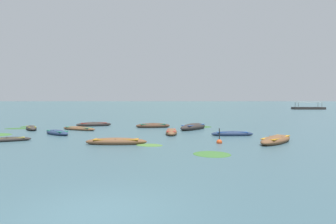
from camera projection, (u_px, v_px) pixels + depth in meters
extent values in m
plane|color=#385660|center=(197.00, 101.00, 1499.76)|extent=(6000.00, 6000.00, 0.00)
cone|color=#4C5B56|center=(62.00, 70.00, 1851.97)|extent=(1566.52, 1566.52, 373.35)
cone|color=#56665B|center=(170.00, 60.00, 1947.66)|extent=(1769.62, 1769.62, 521.21)
cone|color=slate|center=(312.00, 78.00, 1883.62)|extent=(1228.05, 1228.05, 284.21)
ellipsoid|color=brown|center=(79.00, 129.00, 29.23)|extent=(4.01, 2.41, 0.43)
cube|color=#197A56|center=(79.00, 127.00, 29.23)|extent=(2.89, 1.74, 0.05)
cube|color=brown|center=(79.00, 127.00, 29.23)|extent=(0.33, 0.63, 0.04)
ellipsoid|color=#2D2826|center=(193.00, 127.00, 29.84)|extent=(3.15, 4.33, 0.75)
cube|color=#28519E|center=(193.00, 125.00, 29.84)|extent=(2.27, 3.12, 0.05)
cube|color=#2D2826|center=(193.00, 124.00, 29.83)|extent=(0.78, 0.48, 0.04)
ellipsoid|color=navy|center=(232.00, 134.00, 24.57)|extent=(3.46, 1.24, 0.47)
cube|color=#28519E|center=(232.00, 132.00, 24.56)|extent=(2.49, 0.90, 0.05)
cube|color=navy|center=(232.00, 132.00, 24.56)|extent=(0.15, 0.56, 0.04)
ellipsoid|color=brown|center=(171.00, 132.00, 25.70)|extent=(1.22, 3.61, 0.54)
cube|color=#B22D28|center=(171.00, 130.00, 25.70)|extent=(0.88, 2.60, 0.05)
cube|color=brown|center=(171.00, 130.00, 25.69)|extent=(0.65, 0.13, 0.04)
ellipsoid|color=brown|center=(276.00, 140.00, 20.43)|extent=(3.42, 4.32, 0.61)
cube|color=orange|center=(276.00, 137.00, 20.43)|extent=(2.46, 3.11, 0.05)
cube|color=brown|center=(276.00, 137.00, 20.42)|extent=(0.75, 0.53, 0.04)
ellipsoid|color=#2D2826|center=(94.00, 125.00, 33.77)|extent=(3.86, 2.42, 0.56)
cube|color=#B22D28|center=(94.00, 123.00, 33.77)|extent=(2.78, 1.74, 0.05)
cube|color=#2D2826|center=(94.00, 123.00, 33.77)|extent=(0.34, 0.64, 0.04)
ellipsoid|color=#2D2826|center=(7.00, 140.00, 21.15)|extent=(3.03, 2.24, 0.37)
cube|color=olive|center=(7.00, 138.00, 21.14)|extent=(2.18, 1.62, 0.05)
cube|color=#2D2826|center=(7.00, 137.00, 21.14)|extent=(0.34, 0.49, 0.04)
ellipsoid|color=#4C3323|center=(153.00, 126.00, 31.92)|extent=(3.74, 1.97, 0.59)
cube|color=#197A56|center=(153.00, 124.00, 31.92)|extent=(2.69, 1.42, 0.05)
cube|color=#4C3323|center=(153.00, 124.00, 31.91)|extent=(0.26, 0.79, 0.04)
ellipsoid|color=brown|center=(116.00, 142.00, 19.75)|extent=(4.03, 1.39, 0.54)
cube|color=orange|center=(116.00, 139.00, 19.74)|extent=(2.90, 1.00, 0.05)
cube|color=brown|center=(116.00, 139.00, 19.74)|extent=(0.15, 0.68, 0.04)
ellipsoid|color=navy|center=(57.00, 133.00, 25.30)|extent=(3.12, 2.69, 0.50)
cube|color=#197A56|center=(57.00, 131.00, 25.30)|extent=(2.25, 1.94, 0.05)
cube|color=navy|center=(57.00, 130.00, 25.29)|extent=(0.46, 0.57, 0.04)
ellipsoid|color=#2D2826|center=(31.00, 128.00, 29.45)|extent=(2.66, 3.23, 0.52)
cube|color=olive|center=(31.00, 127.00, 29.45)|extent=(1.92, 2.32, 0.05)
cube|color=#2D2826|center=(31.00, 126.00, 29.45)|extent=(0.55, 0.42, 0.04)
cube|color=#2D2826|center=(308.00, 109.00, 96.25)|extent=(9.60, 4.10, 0.90)
cylinder|color=#4C4742|center=(318.00, 105.00, 97.42)|extent=(0.10, 0.10, 1.80)
cylinder|color=#4C4742|center=(322.00, 105.00, 94.72)|extent=(0.10, 0.10, 1.80)
cylinder|color=#4C4742|center=(295.00, 105.00, 97.68)|extent=(0.10, 0.10, 1.80)
cylinder|color=#4C4742|center=(298.00, 105.00, 94.99)|extent=(0.10, 0.10, 1.80)
cube|color=beige|center=(308.00, 102.00, 96.17)|extent=(8.06, 3.44, 0.12)
sphere|color=#DB4C1E|center=(219.00, 142.00, 20.16)|extent=(0.38, 0.38, 0.38)
cylinder|color=black|center=(219.00, 135.00, 20.15)|extent=(0.06, 0.06, 0.92)
ellipsoid|color=#2D5628|center=(19.00, 129.00, 30.62)|extent=(3.03, 1.66, 0.14)
ellipsoid|color=#2D5628|center=(199.00, 127.00, 32.74)|extent=(3.43, 3.36, 0.14)
ellipsoid|color=#2D5628|center=(28.00, 127.00, 32.87)|extent=(1.75, 2.07, 0.14)
ellipsoid|color=#38662D|center=(212.00, 154.00, 16.06)|extent=(2.80, 2.80, 0.14)
ellipsoid|color=#477033|center=(149.00, 145.00, 19.28)|extent=(1.97, 1.55, 0.14)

